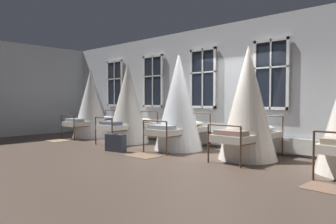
% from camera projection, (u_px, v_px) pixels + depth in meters
% --- Properties ---
extents(ground, '(27.88, 27.88, 0.00)m').
position_uv_depth(ground, '(205.00, 155.00, 7.52)').
color(ground, '#4C3D33').
extents(back_wall_with_windows, '(14.94, 0.10, 3.40)m').
position_uv_depth(back_wall_with_windows, '(236.00, 86.00, 8.48)').
color(back_wall_with_windows, silver).
rests_on(back_wall_with_windows, ground).
extents(end_wall_left, '(0.10, 6.82, 3.40)m').
position_uv_depth(end_wall_left, '(12.00, 90.00, 11.39)').
color(end_wall_left, silver).
rests_on(end_wall_left, ground).
extents(window_bank, '(11.21, 0.10, 2.74)m').
position_uv_depth(window_bank, '(234.00, 111.00, 8.42)').
color(window_bank, black).
rests_on(window_bank, ground).
extents(cot_first, '(1.30, 1.89, 2.42)m').
position_uv_depth(cot_first, '(91.00, 104.00, 11.12)').
color(cot_first, '#4C3323').
rests_on(cot_first, ground).
extents(cot_second, '(1.30, 1.89, 2.46)m').
position_uv_depth(cot_second, '(128.00, 104.00, 9.73)').
color(cot_second, '#4C3323').
rests_on(cot_second, ground).
extents(cot_third, '(1.30, 1.90, 2.58)m').
position_uv_depth(cot_third, '(179.00, 103.00, 8.36)').
color(cot_third, '#4C3323').
rests_on(cot_third, ground).
extents(cot_fourth, '(1.30, 1.90, 2.53)m').
position_uv_depth(cot_fourth, '(248.00, 104.00, 6.99)').
color(cot_fourth, '#4C3323').
rests_on(cot_fourth, ground).
extents(rug_first, '(0.81, 0.57, 0.01)m').
position_uv_depth(rug_first, '(57.00, 140.00, 10.23)').
color(rug_first, '#8E7A5B').
rests_on(rug_first, ground).
extents(rug_third, '(0.81, 0.58, 0.01)m').
position_uv_depth(rug_third, '(143.00, 156.00, 7.43)').
color(rug_third, brown).
rests_on(rug_third, ground).
extents(rug_fifth, '(0.82, 0.60, 0.01)m').
position_uv_depth(rug_fifth, '(332.00, 189.00, 4.64)').
color(rug_fifth, brown).
rests_on(rug_fifth, ground).
extents(suitcase_dark, '(0.59, 0.31, 0.47)m').
position_uv_depth(suitcase_dark, '(116.00, 143.00, 8.07)').
color(suitcase_dark, '#2D3342').
rests_on(suitcase_dark, ground).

